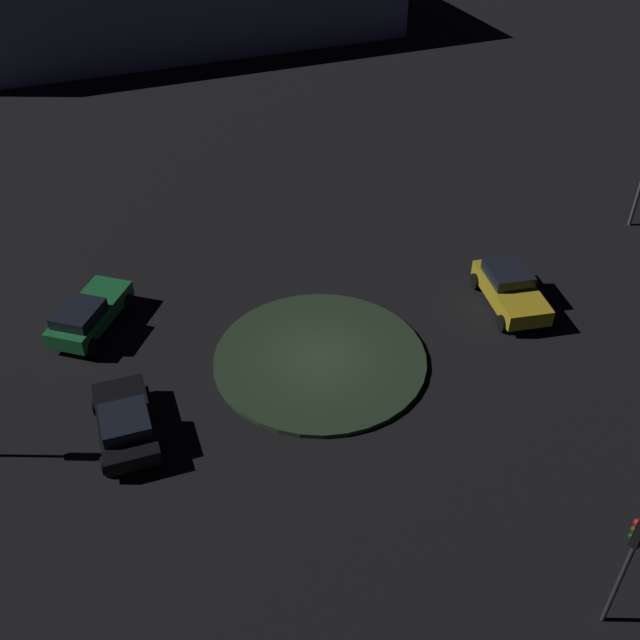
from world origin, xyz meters
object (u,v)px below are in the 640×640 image
car_black (125,423)px  traffic_light_southeast (630,553)px  car_green (88,314)px  car_yellow (510,288)px

car_black → traffic_light_southeast: 16.08m
car_green → car_black: size_ratio=1.02×
car_green → car_black: car_green is taller
car_black → traffic_light_southeast: (15.85, -1.19, 2.40)m
car_black → car_yellow: bearing=-81.7°
car_green → car_black: 6.53m
car_green → traffic_light_southeast: 21.43m
car_green → traffic_light_southeast: bearing=-111.1°
car_black → traffic_light_southeast: traffic_light_southeast is taller
car_green → car_yellow: bearing=-68.9°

